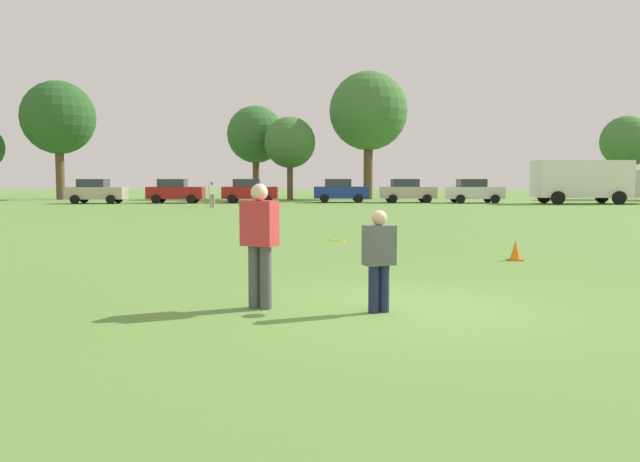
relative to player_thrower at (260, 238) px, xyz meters
name	(u,v)px	position (x,y,z in m)	size (l,w,h in m)	color
ground_plane	(406,307)	(2.16, 0.14, -1.04)	(192.26, 192.26, 0.00)	#608C3D
player_thrower	(260,238)	(0.00, 0.00, 0.00)	(0.58, 0.47, 1.84)	#4C4C51
player_defender	(379,256)	(1.74, -0.24, -0.22)	(0.50, 0.40, 1.47)	#1E234C
frisbee	(336,241)	(1.13, -0.01, -0.03)	(0.27, 0.27, 0.08)	yellow
traffic_cone	(515,251)	(5.28, 5.72, -0.81)	(0.32, 0.32, 0.48)	#D8590C
parked_car_near_left	(96,191)	(-16.99, 38.15, -0.12)	(4.29, 2.39, 1.82)	#B7AD99
parked_car_mid_left	(175,191)	(-11.34, 39.25, -0.12)	(4.29, 2.39, 1.82)	maroon
parked_car_center	(250,191)	(-5.75, 39.83, -0.12)	(4.29, 2.39, 1.82)	maroon
parked_car_mid_right	(340,191)	(1.19, 40.76, -0.12)	(4.29, 2.39, 1.82)	navy
parked_car_near_right	(407,191)	(6.36, 40.56, -0.12)	(4.29, 2.39, 1.82)	#B7AD99
parked_car_far_right	(474,191)	(11.35, 40.06, -0.12)	(4.29, 2.39, 1.82)	silver
box_truck	(590,180)	(19.52, 38.74, 0.71)	(8.62, 3.30, 3.18)	white
bystander_sideline_watcher	(212,193)	(-7.10, 32.18, -0.10)	(0.53, 0.47, 1.67)	gray
tree_west_maple	(58,118)	(-23.45, 46.82, 6.07)	(6.36, 6.36, 10.34)	brown
tree_center_elm	(256,135)	(-6.54, 49.75, 4.78)	(5.21, 5.21, 8.46)	brown
tree_east_birch	(290,143)	(-3.16, 46.48, 3.88)	(4.40, 4.40, 7.15)	brown
tree_east_oak	(368,111)	(3.67, 48.54, 6.73)	(6.95, 6.95, 11.29)	brown
tree_far_east_pine	(627,142)	(26.63, 49.19, 4.05)	(4.55, 4.55, 7.40)	brown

